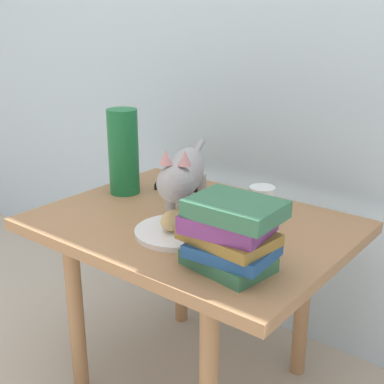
% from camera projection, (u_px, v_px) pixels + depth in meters
% --- Properties ---
extents(ground_plane, '(6.00, 6.00, 0.00)m').
position_uv_depth(ground_plane, '(192.00, 379.00, 1.55)').
color(ground_plane, '#B2A899').
extents(side_table, '(0.81, 0.61, 0.51)m').
position_uv_depth(side_table, '(192.00, 243.00, 1.40)').
color(side_table, '#9E724C').
rests_on(side_table, ground).
extents(plate, '(0.21, 0.21, 0.01)m').
position_uv_depth(plate, '(177.00, 232.00, 1.29)').
color(plate, white).
rests_on(plate, side_table).
extents(bread_roll, '(0.08, 0.09, 0.05)m').
position_uv_depth(bread_roll, '(174.00, 220.00, 1.28)').
color(bread_roll, '#E0BC7A').
rests_on(bread_roll, plate).
extents(cat, '(0.27, 0.43, 0.23)m').
position_uv_depth(cat, '(185.00, 174.00, 1.32)').
color(cat, '#99999E').
rests_on(cat, side_table).
extents(book_stack, '(0.22, 0.16, 0.16)m').
position_uv_depth(book_stack, '(231.00, 234.00, 1.09)').
color(book_stack, '#336B4C').
rests_on(book_stack, side_table).
extents(green_vase, '(0.09, 0.09, 0.26)m').
position_uv_depth(green_vase, '(123.00, 152.00, 1.55)').
color(green_vase, '#196B38').
rests_on(green_vase, side_table).
extents(candle_jar, '(0.07, 0.07, 0.08)m').
position_uv_depth(candle_jar, '(262.00, 204.00, 1.39)').
color(candle_jar, silver).
rests_on(candle_jar, side_table).
extents(tv_remote, '(0.15, 0.11, 0.02)m').
position_uv_depth(tv_remote, '(179.00, 186.00, 1.62)').
color(tv_remote, black).
rests_on(tv_remote, side_table).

